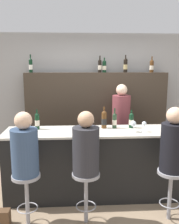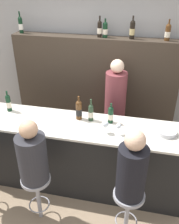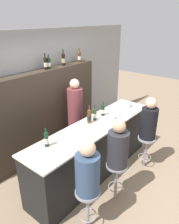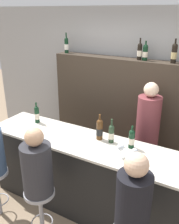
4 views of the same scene
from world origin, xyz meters
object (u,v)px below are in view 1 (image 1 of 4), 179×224
(wine_bottle_backbar_4, at_px, (152,66))
(wine_glass_1, at_px, (144,124))
(guest_seated_right, at_px, (173,144))
(wine_bottle_backbar_1, at_px, (100,66))
(guest_seated_left, at_px, (25,148))
(wine_bottle_backbar_3, at_px, (125,65))
(wine_bottle_counter_0, at_px, (37,121))
(wine_bottle_counter_2, at_px, (115,120))
(bar_stool_right, at_px, (171,182))
(bar_stool_middle, at_px, (86,184))
(wine_bottle_backbar_0, at_px, (31,65))
(bar_stool_left, at_px, (26,186))
(guest_seated_middle, at_px, (86,147))
(bartender, at_px, (121,132))
(wine_bottle_counter_3, at_px, (131,120))
(metal_bowl, at_px, (179,127))
(wine_bottle_counter_1, at_px, (104,119))
(wine_glass_0, at_px, (133,124))
(wine_bottle_backbar_2, at_px, (104,66))

(wine_bottle_backbar_4, height_order, wine_glass_1, wine_bottle_backbar_4)
(guest_seated_right, bearing_deg, wine_bottle_backbar_1, 109.93)
(guest_seated_left, bearing_deg, wine_bottle_backbar_3, 51.07)
(wine_bottle_counter_0, height_order, wine_glass_1, wine_bottle_counter_0)
(wine_bottle_counter_0, relative_size, guest_seated_left, 0.39)
(wine_bottle_backbar_3, distance_m, guest_seated_left, 2.72)
(wine_bottle_counter_2, relative_size, wine_bottle_backbar_4, 1.01)
(bar_stool_right, bearing_deg, wine_bottle_counter_0, 155.26)
(bar_stool_middle, bearing_deg, bar_stool_right, 0.00)
(wine_bottle_backbar_0, distance_m, bar_stool_left, 2.47)
(bar_stool_left, relative_size, guest_seated_middle, 0.86)
(wine_bottle_backbar_4, bearing_deg, guest_seated_left, -136.93)
(guest_seated_middle, distance_m, bartender, 1.71)
(wine_bottle_backbar_4, distance_m, guest_seated_middle, 2.59)
(bar_stool_middle, bearing_deg, wine_bottle_counter_0, 130.40)
(wine_bottle_backbar_0, height_order, wine_bottle_backbar_3, wine_bottle_backbar_0)
(guest_seated_left, bearing_deg, wine_bottle_counter_3, 29.07)
(wine_bottle_backbar_1, distance_m, metal_bowl, 1.90)
(wine_bottle_counter_0, bearing_deg, wine_bottle_counter_1, 0.00)
(wine_bottle_counter_2, bearing_deg, wine_bottle_backbar_4, 52.07)
(wine_bottle_counter_1, distance_m, bar_stool_right, 1.29)
(wine_bottle_counter_2, xyz_separation_m, wine_bottle_backbar_3, (0.38, 1.16, 0.83))
(metal_bowl, distance_m, guest_seated_middle, 1.61)
(wine_bottle_counter_0, bearing_deg, wine_glass_0, -10.16)
(wine_bottle_backbar_3, height_order, bar_stool_middle, wine_bottle_backbar_3)
(wine_bottle_backbar_3, bearing_deg, metal_bowl, -65.40)
(wine_bottle_backbar_1, bearing_deg, wine_glass_0, -76.17)
(wine_bottle_backbar_1, distance_m, bartender, 1.33)
(wine_bottle_counter_3, distance_m, wine_bottle_backbar_3, 1.43)
(guest_seated_left, xyz_separation_m, bartender, (1.45, 1.53, -0.24))
(wine_bottle_backbar_3, bearing_deg, wine_bottle_counter_3, -96.10)
(wine_bottle_backbar_1, xyz_separation_m, guest_seated_right, (0.72, -1.97, -0.94))
(bar_stool_middle, relative_size, bartender, 0.41)
(wine_bottle_backbar_0, relative_size, wine_bottle_backbar_4, 1.10)
(guest_seated_left, height_order, guest_seated_right, guest_seated_right)
(wine_bottle_backbar_0, xyz_separation_m, guest_seated_left, (0.22, -1.97, -0.97))
(guest_seated_middle, bearing_deg, wine_bottle_backbar_2, 77.17)
(wine_bottle_counter_1, distance_m, wine_bottle_backbar_4, 1.76)
(wine_bottle_counter_3, bearing_deg, wine_glass_1, -62.49)
(wine_bottle_backbar_3, height_order, bar_stool_right, wine_bottle_backbar_3)
(wine_bottle_counter_2, relative_size, guest_seated_right, 0.38)
(wine_bottle_counter_2, height_order, wine_bottle_backbar_1, wine_bottle_backbar_1)
(bar_stool_middle, xyz_separation_m, guest_seated_middle, (-0.00, 0.00, 0.48))
(bar_stool_right, relative_size, guest_seated_right, 0.82)
(wine_bottle_counter_2, relative_size, guest_seated_middle, 0.40)
(guest_seated_middle, relative_size, bartender, 0.47)
(wine_bottle_backbar_0, height_order, guest_seated_left, wine_bottle_backbar_0)
(wine_bottle_backbar_2, bearing_deg, bar_stool_right, -72.32)
(bar_stool_right, distance_m, guest_seated_right, 0.51)
(bar_stool_middle, bearing_deg, wine_bottle_backbar_2, 77.17)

